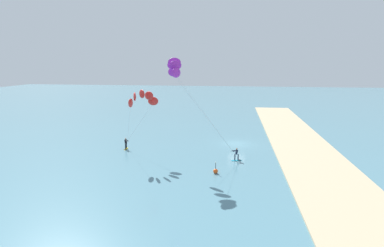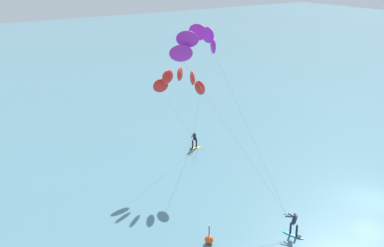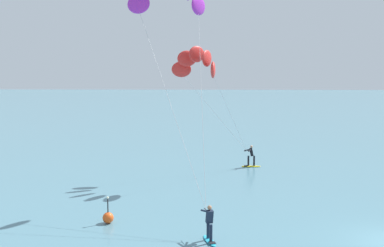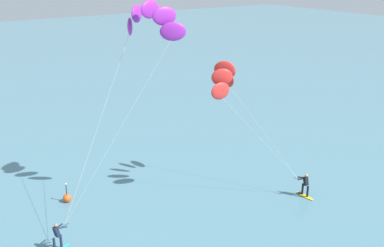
% 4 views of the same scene
% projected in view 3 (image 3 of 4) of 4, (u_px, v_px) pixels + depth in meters
% --- Properties ---
extents(kitesurfer_nearshore, '(5.19, 9.62, 13.03)m').
position_uv_depth(kitesurfer_nearshore, '(170.00, 3.00, 28.13)').
color(kitesurfer_nearshore, '#23ADD1').
rests_on(kitesurfer_nearshore, ground).
extents(kitesurfer_mid_water, '(6.68, 5.97, 9.12)m').
position_uv_depth(kitesurfer_mid_water, '(200.00, 68.00, 33.59)').
color(kitesurfer_mid_water, yellow).
rests_on(kitesurfer_mid_water, ground).
extents(marker_buoy, '(0.56, 0.56, 1.38)m').
position_uv_depth(marker_buoy, '(108.00, 217.00, 24.81)').
color(marker_buoy, '#EA5119').
rests_on(marker_buoy, ground).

